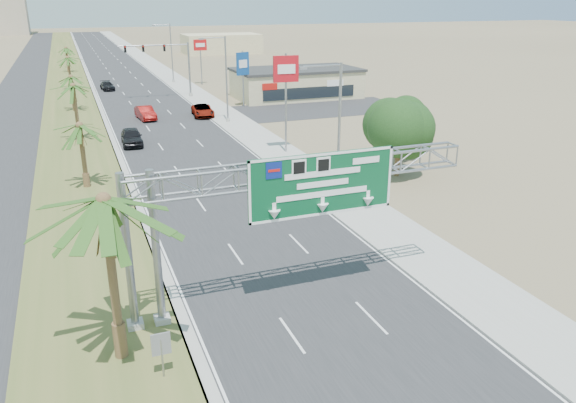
# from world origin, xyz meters

# --- Properties ---
(road) EXTENTS (12.00, 300.00, 0.02)m
(road) POSITION_xyz_m (0.00, 110.00, 0.01)
(road) COLOR #28282B
(road) RESTS_ON ground
(sidewalk_right) EXTENTS (4.00, 300.00, 0.10)m
(sidewalk_right) POSITION_xyz_m (8.50, 110.00, 0.05)
(sidewalk_right) COLOR #9E9B93
(sidewalk_right) RESTS_ON ground
(median_grass) EXTENTS (7.00, 300.00, 0.12)m
(median_grass) POSITION_xyz_m (-10.00, 110.00, 0.06)
(median_grass) COLOR #4D5A27
(median_grass) RESTS_ON ground
(opposing_road) EXTENTS (8.00, 300.00, 0.02)m
(opposing_road) POSITION_xyz_m (-17.00, 110.00, 0.01)
(opposing_road) COLOR #28282B
(opposing_road) RESTS_ON ground
(sign_gantry) EXTENTS (16.75, 1.24, 7.50)m
(sign_gantry) POSITION_xyz_m (-1.06, 9.93, 6.06)
(sign_gantry) COLOR gray
(sign_gantry) RESTS_ON ground
(palm_near) EXTENTS (5.70, 5.70, 8.35)m
(palm_near) POSITION_xyz_m (-9.20, 8.00, 6.93)
(palm_near) COLOR brown
(palm_near) RESTS_ON ground
(palm_row_b) EXTENTS (3.99, 3.99, 5.95)m
(palm_row_b) POSITION_xyz_m (-9.50, 32.00, 4.90)
(palm_row_b) COLOR brown
(palm_row_b) RESTS_ON ground
(palm_row_c) EXTENTS (3.99, 3.99, 6.75)m
(palm_row_c) POSITION_xyz_m (-9.50, 48.00, 5.66)
(palm_row_c) COLOR brown
(palm_row_c) RESTS_ON ground
(palm_row_d) EXTENTS (3.99, 3.99, 5.45)m
(palm_row_d) POSITION_xyz_m (-9.50, 66.00, 4.42)
(palm_row_d) COLOR brown
(palm_row_d) RESTS_ON ground
(palm_row_e) EXTENTS (3.99, 3.99, 6.15)m
(palm_row_e) POSITION_xyz_m (-9.50, 85.00, 5.09)
(palm_row_e) COLOR brown
(palm_row_e) RESTS_ON ground
(palm_row_f) EXTENTS (3.99, 3.99, 5.75)m
(palm_row_f) POSITION_xyz_m (-9.50, 110.00, 4.71)
(palm_row_f) COLOR brown
(palm_row_f) RESTS_ON ground
(streetlight_near) EXTENTS (3.27, 0.44, 10.00)m
(streetlight_near) POSITION_xyz_m (7.30, 22.00, 4.69)
(streetlight_near) COLOR gray
(streetlight_near) RESTS_ON ground
(streetlight_mid) EXTENTS (3.27, 0.44, 10.00)m
(streetlight_mid) POSITION_xyz_m (7.30, 52.00, 4.69)
(streetlight_mid) COLOR gray
(streetlight_mid) RESTS_ON ground
(streetlight_far) EXTENTS (3.27, 0.44, 10.00)m
(streetlight_far) POSITION_xyz_m (7.30, 88.00, 4.69)
(streetlight_far) COLOR gray
(streetlight_far) RESTS_ON ground
(signal_mast) EXTENTS (10.28, 0.71, 8.00)m
(signal_mast) POSITION_xyz_m (5.17, 71.97, 4.85)
(signal_mast) COLOR gray
(signal_mast) RESTS_ON ground
(store_building) EXTENTS (18.00, 10.00, 4.00)m
(store_building) POSITION_xyz_m (22.00, 66.00, 2.00)
(store_building) COLOR tan
(store_building) RESTS_ON ground
(oak_near) EXTENTS (4.50, 4.50, 6.80)m
(oak_near) POSITION_xyz_m (15.00, 26.00, 4.53)
(oak_near) COLOR brown
(oak_near) RESTS_ON ground
(oak_far) EXTENTS (3.50, 3.50, 5.60)m
(oak_far) POSITION_xyz_m (18.00, 30.00, 3.82)
(oak_far) COLOR brown
(oak_far) RESTS_ON ground
(median_signback_a) EXTENTS (0.75, 0.08, 2.08)m
(median_signback_a) POSITION_xyz_m (-7.80, 6.00, 1.45)
(median_signback_a) COLOR gray
(median_signback_a) RESTS_ON ground
(median_signback_b) EXTENTS (0.75, 0.08, 2.08)m
(median_signback_b) POSITION_xyz_m (-8.50, 18.00, 1.45)
(median_signback_b) COLOR gray
(median_signback_b) RESTS_ON ground
(building_distant_right) EXTENTS (20.00, 12.00, 5.00)m
(building_distant_right) POSITION_xyz_m (30.00, 140.00, 2.50)
(building_distant_right) COLOR tan
(building_distant_right) RESTS_ON ground
(car_left_lane) EXTENTS (2.20, 5.06, 1.70)m
(car_left_lane) POSITION_xyz_m (-4.58, 44.77, 0.85)
(car_left_lane) COLOR black
(car_left_lane) RESTS_ON ground
(car_mid_lane) EXTENTS (2.24, 5.07, 1.62)m
(car_mid_lane) POSITION_xyz_m (-1.50, 57.27, 0.81)
(car_mid_lane) COLOR maroon
(car_mid_lane) RESTS_ON ground
(car_right_lane) EXTENTS (2.98, 5.55, 1.48)m
(car_right_lane) POSITION_xyz_m (5.50, 56.67, 0.74)
(car_right_lane) COLOR gray
(car_right_lane) RESTS_ON ground
(car_far) EXTENTS (2.26, 4.73, 1.33)m
(car_far) POSITION_xyz_m (-4.05, 83.45, 0.67)
(car_far) COLOR black
(car_far) RESTS_ON ground
(pole_sign_red_near) EXTENTS (2.42, 0.52, 9.35)m
(pole_sign_red_near) POSITION_xyz_m (9.00, 36.40, 7.38)
(pole_sign_red_near) COLOR gray
(pole_sign_red_near) RESTS_ON ground
(pole_sign_blue) EXTENTS (1.95, 1.08, 7.49)m
(pole_sign_blue) POSITION_xyz_m (12.34, 61.37, 5.50)
(pole_sign_blue) COLOR gray
(pole_sign_blue) RESTS_ON ground
(pole_sign_red_far) EXTENTS (2.21, 0.42, 7.75)m
(pole_sign_red_far) POSITION_xyz_m (11.67, 83.89, 6.09)
(pole_sign_red_far) COLOR gray
(pole_sign_red_far) RESTS_ON ground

